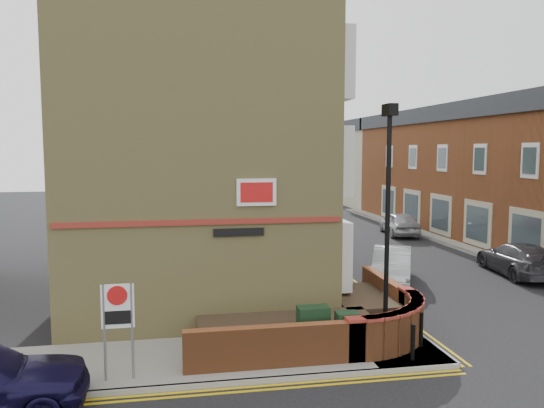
{
  "coord_description": "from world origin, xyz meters",
  "views": [
    {
      "loc": [
        -3.65,
        -11.41,
        5.28
      ],
      "look_at": [
        -0.88,
        4.0,
        3.68
      ],
      "focal_mm": 35.0,
      "sensor_mm": 36.0,
      "label": 1
    }
  ],
  "objects": [
    {
      "name": "ground",
      "position": [
        0.0,
        0.0,
        0.0
      ],
      "size": [
        120.0,
        120.0,
        0.0
      ],
      "primitive_type": "plane",
      "color": "black",
      "rests_on": "ground"
    },
    {
      "name": "pavement_corner",
      "position": [
        -3.5,
        1.5,
        0.06
      ],
      "size": [
        13.0,
        3.0,
        0.12
      ],
      "primitive_type": "cube",
      "color": "gray",
      "rests_on": "ground"
    },
    {
      "name": "pavement_main",
      "position": [
        2.0,
        16.0,
        0.06
      ],
      "size": [
        2.0,
        32.0,
        0.12
      ],
      "primitive_type": "cube",
      "color": "gray",
      "rests_on": "ground"
    },
    {
      "name": "pavement_far",
      "position": [
        13.0,
        13.0,
        0.06
      ],
      "size": [
        4.0,
        40.0,
        0.12
      ],
      "primitive_type": "cube",
      "color": "gray",
      "rests_on": "ground"
    },
    {
      "name": "kerb_side",
      "position": [
        -3.5,
        0.0,
        0.06
      ],
      "size": [
        13.0,
        0.15,
        0.12
      ],
      "primitive_type": "cube",
      "color": "gray",
      "rests_on": "ground"
    },
    {
      "name": "kerb_main_near",
      "position": [
        3.0,
        16.0,
        0.06
      ],
      "size": [
        0.15,
        32.0,
        0.12
      ],
      "primitive_type": "cube",
      "color": "gray",
      "rests_on": "ground"
    },
    {
      "name": "kerb_main_far",
      "position": [
        11.0,
        13.0,
        0.06
      ],
      "size": [
        0.15,
        40.0,
        0.12
      ],
      "primitive_type": "cube",
      "color": "gray",
      "rests_on": "ground"
    },
    {
      "name": "yellow_lines_side",
      "position": [
        -3.5,
        -0.25,
        0.01
      ],
      "size": [
        13.0,
        0.28,
        0.01
      ],
      "primitive_type": "cube",
      "color": "gold",
      "rests_on": "ground"
    },
    {
      "name": "yellow_lines_main",
      "position": [
        3.25,
        16.0,
        0.01
      ],
      "size": [
        0.28,
        32.0,
        0.01
      ],
      "primitive_type": "cube",
      "color": "gold",
      "rests_on": "ground"
    },
    {
      "name": "corner_building",
      "position": [
        -2.84,
        8.0,
        6.23
      ],
      "size": [
        8.95,
        10.4,
        13.6
      ],
      "color": "tan",
      "rests_on": "ground"
    },
    {
      "name": "garden_wall",
      "position": [
        0.0,
        2.5,
        0.0
      ],
      "size": [
        6.8,
        6.0,
        1.2
      ],
      "primitive_type": null,
      "color": "brown",
      "rests_on": "ground"
    },
    {
      "name": "lamppost",
      "position": [
        1.6,
        1.2,
        3.34
      ],
      "size": [
        0.25,
        0.5,
        6.3
      ],
      "color": "black",
      "rests_on": "pavement_corner"
    },
    {
      "name": "utility_cabinet_large",
      "position": [
        -0.3,
        1.3,
        0.72
      ],
      "size": [
        0.8,
        0.45,
        1.2
      ],
      "primitive_type": "cube",
      "color": "black",
      "rests_on": "pavement_corner"
    },
    {
      "name": "utility_cabinet_small",
      "position": [
        0.5,
        1.0,
        0.67
      ],
      "size": [
        0.55,
        0.4,
        1.1
      ],
      "primitive_type": "cube",
      "color": "black",
      "rests_on": "pavement_corner"
    },
    {
      "name": "bollard_near",
      "position": [
        2.0,
        0.4,
        0.57
      ],
      "size": [
        0.11,
        0.11,
        0.9
      ],
      "primitive_type": "cylinder",
      "color": "black",
      "rests_on": "pavement_corner"
    },
    {
      "name": "bollard_far",
      "position": [
        2.6,
        1.2,
        0.57
      ],
      "size": [
        0.11,
        0.11,
        0.9
      ],
      "primitive_type": "cylinder",
      "color": "black",
      "rests_on": "pavement_corner"
    },
    {
      "name": "zone_sign",
      "position": [
        -5.0,
        0.5,
        1.64
      ],
      "size": [
        0.72,
        0.07,
        2.2
      ],
      "color": "slate",
      "rests_on": "pavement_corner"
    },
    {
      "name": "far_terrace",
      "position": [
        14.5,
        17.0,
        4.04
      ],
      "size": [
        5.4,
        30.4,
        8.0
      ],
      "color": "brown",
      "rests_on": "ground"
    },
    {
      "name": "far_terrace_cream",
      "position": [
        14.5,
        38.0,
        4.05
      ],
      "size": [
        5.4,
        12.4,
        8.0
      ],
      "color": "#B8B298",
      "rests_on": "ground"
    },
    {
      "name": "tree_near",
      "position": [
        2.0,
        14.05,
        4.7
      ],
      "size": [
        3.64,
        3.65,
        6.7
      ],
      "color": "#382B1E",
      "rests_on": "pavement_main"
    },
    {
      "name": "tree_mid",
      "position": [
        2.0,
        22.05,
        5.2
      ],
      "size": [
        4.03,
        4.03,
        7.42
      ],
      "color": "#382B1E",
      "rests_on": "pavement_main"
    },
    {
      "name": "tree_far",
      "position": [
        2.0,
        30.05,
        4.91
      ],
      "size": [
        3.81,
        3.81,
        7.0
      ],
      "color": "#382B1E",
      "rests_on": "pavement_main"
    },
    {
      "name": "traffic_light_assembly",
      "position": [
        2.4,
        25.0,
        2.78
      ],
      "size": [
        0.2,
        0.16,
        4.2
      ],
      "color": "black",
      "rests_on": "pavement_main"
    },
    {
      "name": "silver_car_near",
      "position": [
        4.73,
        8.18,
        0.69
      ],
      "size": [
        3.07,
        4.4,
        1.38
      ],
      "primitive_type": "imported",
      "rotation": [
        0.0,
        0.0,
        -0.43
      ],
      "color": "#AFB3B7",
      "rests_on": "ground"
    },
    {
      "name": "red_car_main",
      "position": [
        4.37,
        17.29,
        0.61
      ],
      "size": [
        2.11,
        4.41,
        1.21
      ],
      "primitive_type": "imported",
      "rotation": [
        0.0,
        0.0,
        0.02
      ],
      "color": "maroon",
      "rests_on": "ground"
    },
    {
      "name": "grey_car_far",
      "position": [
        10.5,
        8.4,
        0.69
      ],
      "size": [
        2.54,
        4.98,
        1.38
      ],
      "primitive_type": "imported",
      "rotation": [
        0.0,
        0.0,
        3.01
      ],
      "color": "#343339",
      "rests_on": "ground"
    },
    {
      "name": "silver_car_far",
      "position": [
        9.91,
        19.28,
        0.73
      ],
      "size": [
        2.29,
        4.46,
        1.45
      ],
      "primitive_type": "imported",
      "rotation": [
        0.0,
        0.0,
        3.0
      ],
      "color": "#9FA0A6",
      "rests_on": "ground"
    }
  ]
}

